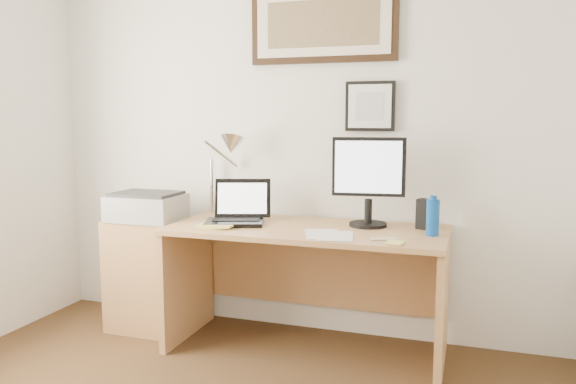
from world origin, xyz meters
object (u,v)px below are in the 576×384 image
at_px(laptop, 237,214).
at_px(lcd_monitor, 369,177).
at_px(book, 206,222).
at_px(side_cabinet, 152,274).
at_px(desk, 310,263).
at_px(printer, 147,206).
at_px(water_bottle, 433,217).

height_order(laptop, lcd_monitor, lcd_monitor).
bearing_deg(book, side_cabinet, 162.86).
distance_m(desk, laptop, 0.53).
height_order(side_cabinet, printer, printer).
height_order(side_cabinet, laptop, laptop).
bearing_deg(lcd_monitor, water_bottle, -20.77).
height_order(book, lcd_monitor, lcd_monitor).
xyz_separation_m(desk, printer, (-1.07, -0.07, 0.30)).
distance_m(water_bottle, printer, 1.78).
height_order(desk, laptop, laptop).
bearing_deg(lcd_monitor, side_cabinet, -176.41).
xyz_separation_m(laptop, lcd_monitor, (0.77, 0.14, 0.23)).
bearing_deg(printer, desk, 3.96).
xyz_separation_m(side_cabinet, book, (0.48, -0.15, 0.40)).
bearing_deg(side_cabinet, water_bottle, -1.76).
xyz_separation_m(water_bottle, book, (-1.31, -0.09, -0.09)).
bearing_deg(lcd_monitor, desk, -171.02).
height_order(side_cabinet, lcd_monitor, lcd_monitor).
distance_m(side_cabinet, printer, 0.45).
height_order(water_bottle, lcd_monitor, lcd_monitor).
bearing_deg(book, lcd_monitor, 14.21).
bearing_deg(book, desk, 17.07).
xyz_separation_m(desk, lcd_monitor, (0.34, 0.05, 0.53)).
height_order(laptop, printer, laptop).
bearing_deg(desk, lcd_monitor, 8.98).
relative_size(desk, laptop, 4.01).
bearing_deg(desk, laptop, -168.81).
distance_m(laptop, printer, 0.64).
bearing_deg(book, laptop, 30.89).
bearing_deg(laptop, desk, 11.19).
relative_size(water_bottle, book, 0.71).
bearing_deg(desk, book, -162.93).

